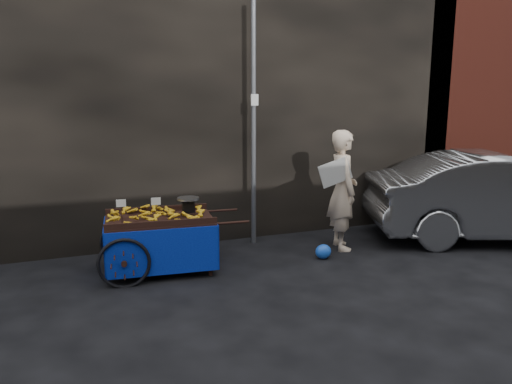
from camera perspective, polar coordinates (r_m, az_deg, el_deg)
name	(u,v)px	position (r m, az deg, el deg)	size (l,w,h in m)	color
ground	(265,270)	(7.31, 1.08, -8.88)	(80.00, 80.00, 0.00)	black
building_wall	(234,93)	(9.43, -2.54, 11.23)	(13.50, 2.00, 5.00)	black
street_pole	(254,124)	(8.19, -0.28, 7.74)	(0.12, 0.10, 4.00)	slate
banana_cart	(156,224)	(7.19, -11.33, -3.64)	(2.14, 1.16, 1.12)	black
vendor	(343,190)	(8.16, 9.88, 0.22)	(0.85, 0.79, 1.94)	beige
plastic_bag	(323,252)	(7.80, 7.70, -6.76)	(0.25, 0.20, 0.23)	blue
parked_car	(504,197)	(9.59, 26.44, -0.50)	(1.58, 4.54, 1.50)	#A8ABAF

